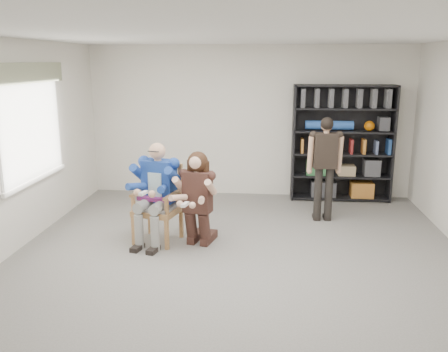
# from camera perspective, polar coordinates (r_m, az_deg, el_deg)

# --- Properties ---
(room_shell) EXTENTS (6.00, 7.00, 2.80)m
(room_shell) POSITION_cam_1_polar(r_m,az_deg,el_deg) (5.48, 1.50, 2.03)
(room_shell) COLOR white
(room_shell) RESTS_ON ground
(floor) EXTENTS (6.00, 7.00, 0.01)m
(floor) POSITION_cam_1_polar(r_m,az_deg,el_deg) (5.92, 1.41, -11.35)
(floor) COLOR slate
(floor) RESTS_ON ground
(window_left) EXTENTS (0.16, 2.00, 1.75)m
(window_left) POSITION_cam_1_polar(r_m,az_deg,el_deg) (7.22, -22.09, 5.71)
(window_left) COLOR silver
(window_left) RESTS_ON room_shell
(armchair) EXTENTS (0.76, 0.75, 1.10)m
(armchair) POSITION_cam_1_polar(r_m,az_deg,el_deg) (6.72, -8.04, -3.38)
(armchair) COLOR #A16B45
(armchair) RESTS_ON floor
(seated_man) EXTENTS (0.80, 0.98, 1.43)m
(seated_man) POSITION_cam_1_polar(r_m,az_deg,el_deg) (6.67, -8.08, -2.03)
(seated_man) COLOR navy
(seated_man) RESTS_ON floor
(kneeling_woman) EXTENTS (0.74, 0.98, 1.31)m
(kneeling_woman) POSITION_cam_1_polar(r_m,az_deg,el_deg) (6.47, -3.30, -2.98)
(kneeling_woman) COLOR #37221A
(kneeling_woman) RESTS_ON floor
(bookshelf) EXTENTS (1.80, 0.38, 2.10)m
(bookshelf) POSITION_cam_1_polar(r_m,az_deg,el_deg) (8.86, 14.03, 3.81)
(bookshelf) COLOR black
(bookshelf) RESTS_ON floor
(standing_man) EXTENTS (0.54, 0.33, 1.67)m
(standing_man) POSITION_cam_1_polar(r_m,az_deg,el_deg) (7.63, 12.00, 0.72)
(standing_man) COLOR black
(standing_man) RESTS_ON floor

